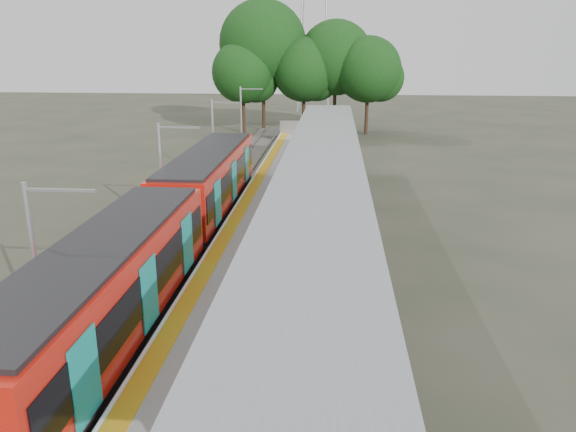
{
  "coord_description": "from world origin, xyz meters",
  "views": [
    {
      "loc": [
        2.05,
        -7.12,
        8.97
      ],
      "look_at": [
        0.26,
        14.56,
        2.3
      ],
      "focal_mm": 35.0,
      "sensor_mm": 36.0,
      "label": 1
    }
  ],
  "objects_px": {
    "bench_far": "(334,192)",
    "info_pillar_near": "(317,329)",
    "info_pillar_far": "(307,170)",
    "bench_mid": "(326,234)",
    "litter_bin": "(320,228)",
    "train": "(172,221)",
    "bench_near": "(351,359)"
  },
  "relations": [
    {
      "from": "bench_mid",
      "to": "bench_far",
      "type": "relative_size",
      "value": 0.95
    },
    {
      "from": "bench_mid",
      "to": "litter_bin",
      "type": "xyz_separation_m",
      "value": [
        -0.27,
        0.86,
        -0.04
      ]
    },
    {
      "from": "info_pillar_far",
      "to": "bench_far",
      "type": "bearing_deg",
      "value": -56.77
    },
    {
      "from": "bench_far",
      "to": "bench_mid",
      "type": "bearing_deg",
      "value": -115.34
    },
    {
      "from": "bench_mid",
      "to": "bench_near",
      "type": "bearing_deg",
      "value": -86.13
    },
    {
      "from": "info_pillar_near",
      "to": "info_pillar_far",
      "type": "relative_size",
      "value": 0.97
    },
    {
      "from": "train",
      "to": "bench_mid",
      "type": "relative_size",
      "value": 20.01
    },
    {
      "from": "bench_near",
      "to": "info_pillar_far",
      "type": "distance_m",
      "value": 20.18
    },
    {
      "from": "bench_near",
      "to": "info_pillar_far",
      "type": "height_order",
      "value": "info_pillar_far"
    },
    {
      "from": "bench_mid",
      "to": "litter_bin",
      "type": "bearing_deg",
      "value": 106.42
    },
    {
      "from": "train",
      "to": "info_pillar_far",
      "type": "xyz_separation_m",
      "value": [
        5.0,
        10.97,
        -0.17
      ]
    },
    {
      "from": "train",
      "to": "info_pillar_near",
      "type": "relative_size",
      "value": 13.95
    },
    {
      "from": "info_pillar_far",
      "to": "litter_bin",
      "type": "bearing_deg",
      "value": -75.1
    },
    {
      "from": "bench_mid",
      "to": "bench_far",
      "type": "distance_m",
      "value": 6.97
    },
    {
      "from": "bench_far",
      "to": "litter_bin",
      "type": "xyz_separation_m",
      "value": [
        -0.56,
        -6.11,
        -0.05
      ]
    },
    {
      "from": "litter_bin",
      "to": "info_pillar_near",
      "type": "bearing_deg",
      "value": -88.87
    },
    {
      "from": "bench_far",
      "to": "bench_near",
      "type": "bearing_deg",
      "value": -111.24
    },
    {
      "from": "litter_bin",
      "to": "bench_far",
      "type": "bearing_deg",
      "value": 84.79
    },
    {
      "from": "train",
      "to": "litter_bin",
      "type": "xyz_separation_m",
      "value": [
        6.04,
        1.35,
        -0.6
      ]
    },
    {
      "from": "bench_far",
      "to": "info_pillar_far",
      "type": "xyz_separation_m",
      "value": [
        -1.6,
        3.51,
        0.38
      ]
    },
    {
      "from": "train",
      "to": "litter_bin",
      "type": "relative_size",
      "value": 30.62
    },
    {
      "from": "bench_mid",
      "to": "bench_far",
      "type": "xyz_separation_m",
      "value": [
        0.29,
        6.97,
        0.01
      ]
    },
    {
      "from": "info_pillar_far",
      "to": "bench_near",
      "type": "bearing_deg",
      "value": -75.33
    },
    {
      "from": "bench_far",
      "to": "info_pillar_far",
      "type": "height_order",
      "value": "info_pillar_far"
    },
    {
      "from": "info_pillar_near",
      "to": "bench_near",
      "type": "bearing_deg",
      "value": -58.13
    },
    {
      "from": "bench_near",
      "to": "info_pillar_far",
      "type": "xyz_separation_m",
      "value": [
        -2.1,
        20.07,
        0.39
      ]
    },
    {
      "from": "bench_far",
      "to": "info_pillar_near",
      "type": "bearing_deg",
      "value": -114.3
    },
    {
      "from": "bench_far",
      "to": "info_pillar_near",
      "type": "distance_m",
      "value": 15.74
    },
    {
      "from": "bench_near",
      "to": "info_pillar_far",
      "type": "bearing_deg",
      "value": 120.46
    },
    {
      "from": "info_pillar_near",
      "to": "info_pillar_far",
      "type": "bearing_deg",
      "value": 79.26
    },
    {
      "from": "bench_near",
      "to": "bench_far",
      "type": "xyz_separation_m",
      "value": [
        -0.5,
        16.56,
        0.01
      ]
    },
    {
      "from": "bench_near",
      "to": "litter_bin",
      "type": "height_order",
      "value": "bench_near"
    }
  ]
}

